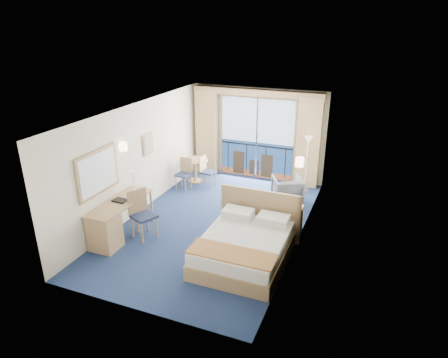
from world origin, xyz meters
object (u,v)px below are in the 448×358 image
Objects in this scene: nightstand at (292,218)px; floor_lamp at (308,150)px; desk at (108,226)px; desk_chair at (141,211)px; armchair at (287,190)px; round_table at (195,165)px; table_chair_b at (184,171)px; bed at (245,246)px; table_chair_a at (206,169)px.

floor_lamp is at bearing 93.72° from nightstand.
desk is 1.61× the size of desk_chair.
desk reaches higher than armchair.
floor_lamp is 1.46× the size of desk_chair.
round_table is 0.86× the size of table_chair_b.
armchair is 2.88m from round_table.
bed is at bearing -111.05° from nightstand.
floor_lamp reaches higher than armchair.
floor_lamp is 1.81× the size of table_chair_a.
nightstand is (0.59, 1.54, -0.02)m from bed.
desk_chair is (-2.55, -2.96, 0.27)m from armchair.
floor_lamp is 3.46m from table_chair_b.
desk is 3.81m from table_chair_a.
nightstand is 0.67× the size of table_chair_a.
floor_lamp is (0.31, 0.85, 0.86)m from armchair.
armchair is (-0.46, 1.46, 0.05)m from nightstand.
nightstand is 0.77× the size of round_table.
desk_chair is (-3.01, -1.49, 0.32)m from nightstand.
desk_chair reaches higher than table_chair_a.
bed is at bearing -51.09° from round_table.
desk_chair is at bearing 21.56° from armchair.
table_chair_b reaches higher than nightstand.
bed reaches higher than round_table.
table_chair_a is at bearing -166.99° from floor_lamp.
table_chair_a is (-2.90, 1.68, 0.20)m from nightstand.
nightstand is 2.49m from floor_lamp.
nightstand is at bearing -116.09° from table_chair_a.
desk reaches higher than nightstand.
round_table is at bearing 29.91° from desk_chair.
round_table reaches higher than armchair.
desk is at bearing 175.66° from table_chair_a.
desk_chair is 1.43× the size of round_table.
floor_lamp reaches higher than desk.
bed is 3.01m from armchair.
table_chair_b is (-0.48, -0.39, 0.00)m from table_chair_a.
bed is 3.63× the size of nightstand.
desk is at bearing -168.96° from bed.
floor_lamp is (0.44, 3.85, 0.89)m from bed.
table_chair_b is (-2.92, -0.18, 0.16)m from armchair.
bed reaches higher than table_chair_b.
armchair is 0.68× the size of desk_chair.
table_chair_b reaches higher than desk.
desk_chair is at bearing -84.90° from round_table.
armchair is 0.85× the size of table_chair_a.
floor_lamp reaches higher than table_chair_a.
desk_chair is at bearing -126.94° from floor_lamp.
floor_lamp is 5.56m from desk.
armchair is 0.84× the size of table_chair_b.
desk_chair is (0.44, 0.60, 0.16)m from desk.
desk_chair is 3.17m from table_chair_a.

